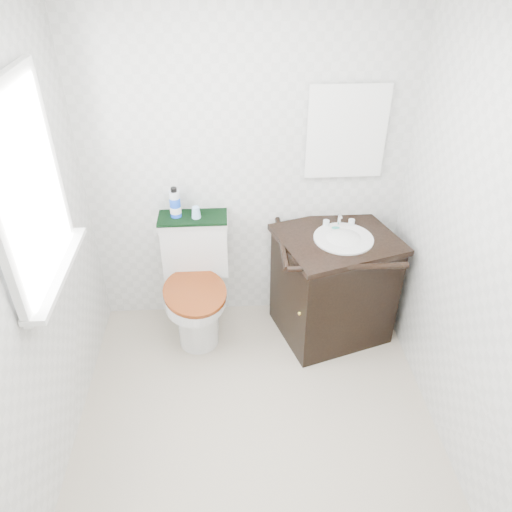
{
  "coord_description": "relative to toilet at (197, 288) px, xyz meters",
  "views": [
    {
      "loc": [
        -0.12,
        -1.91,
        2.6
      ],
      "look_at": [
        0.04,
        0.75,
        0.79
      ],
      "focal_mm": 35.0,
      "sensor_mm": 36.0,
      "label": 1
    }
  ],
  "objects": [
    {
      "name": "floor",
      "position": [
        0.38,
        -0.96,
        -0.39
      ],
      "size": [
        2.4,
        2.4,
        0.0
      ],
      "primitive_type": "plane",
      "color": "#BBAD97",
      "rests_on": "ground"
    },
    {
      "name": "wall_back",
      "position": [
        0.38,
        0.24,
        0.81
      ],
      "size": [
        2.4,
        0.0,
        2.4
      ],
      "primitive_type": "plane",
      "rotation": [
        1.57,
        0.0,
        0.0
      ],
      "color": "silver",
      "rests_on": "ground"
    },
    {
      "name": "wall_left",
      "position": [
        -0.72,
        -0.96,
        0.81
      ],
      "size": [
        0.0,
        2.4,
        2.4
      ],
      "primitive_type": "plane",
      "rotation": [
        1.57,
        0.0,
        1.57
      ],
      "color": "silver",
      "rests_on": "ground"
    },
    {
      "name": "wall_right",
      "position": [
        1.48,
        -0.96,
        0.81
      ],
      "size": [
        0.0,
        2.4,
        2.4
      ],
      "primitive_type": "plane",
      "rotation": [
        1.57,
        0.0,
        -1.57
      ],
      "color": "silver",
      "rests_on": "ground"
    },
    {
      "name": "window",
      "position": [
        -0.69,
        -0.71,
        1.16
      ],
      "size": [
        0.02,
        0.7,
        0.9
      ],
      "primitive_type": "cube",
      "color": "white",
      "rests_on": "wall_left"
    },
    {
      "name": "mirror",
      "position": [
        1.03,
        0.21,
        1.06
      ],
      "size": [
        0.5,
        0.02,
        0.6
      ],
      "primitive_type": "cube",
      "color": "silver",
      "rests_on": "wall_back"
    },
    {
      "name": "toilet",
      "position": [
        0.0,
        0.0,
        0.0
      ],
      "size": [
        0.52,
        0.69,
        0.89
      ],
      "color": "silver",
      "rests_on": "floor"
    },
    {
      "name": "vanity",
      "position": [
        0.98,
        -0.06,
        0.05
      ],
      "size": [
        0.92,
        0.85,
        0.92
      ],
      "color": "black",
      "rests_on": "floor"
    },
    {
      "name": "trash_bin",
      "position": [
        0.83,
        -0.06,
        -0.25
      ],
      "size": [
        0.19,
        0.16,
        0.26
      ],
      "color": "white",
      "rests_on": "floor"
    },
    {
      "name": "towel",
      "position": [
        0.0,
        0.13,
        0.51
      ],
      "size": [
        0.47,
        0.22,
        0.02
      ],
      "primitive_type": "cube",
      "color": "black",
      "rests_on": "toilet"
    },
    {
      "name": "mouthwash_bottle",
      "position": [
        -0.11,
        0.14,
        0.62
      ],
      "size": [
        0.07,
        0.07,
        0.21
      ],
      "color": "blue",
      "rests_on": "towel"
    },
    {
      "name": "cup",
      "position": [
        0.03,
        0.11,
        0.56
      ],
      "size": [
        0.06,
        0.06,
        0.08
      ],
      "primitive_type": "cone",
      "color": "#99CBFB",
      "rests_on": "towel"
    },
    {
      "name": "soap_bar",
      "position": [
        0.98,
        0.04,
        0.44
      ],
      "size": [
        0.07,
        0.05,
        0.02
      ],
      "primitive_type": "ellipsoid",
      "color": "#197A6C",
      "rests_on": "vanity"
    }
  ]
}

